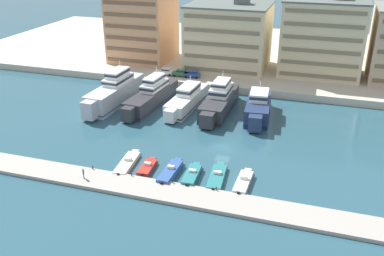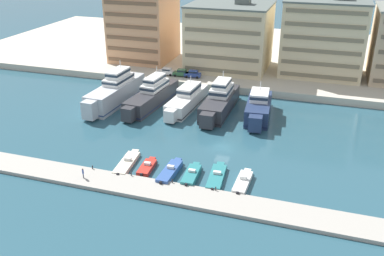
% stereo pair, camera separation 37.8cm
% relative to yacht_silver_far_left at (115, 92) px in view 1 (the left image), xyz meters
% --- Properties ---
extents(ground_plane, '(400.00, 400.00, 0.00)m').
position_rel_yacht_silver_far_left_xyz_m(ground_plane, '(27.79, -13.49, -2.74)').
color(ground_plane, '#285160').
extents(quay_promenade, '(180.00, 70.00, 1.69)m').
position_rel_yacht_silver_far_left_xyz_m(quay_promenade, '(27.79, 48.90, -1.90)').
color(quay_promenade, beige).
rests_on(quay_promenade, ground).
extents(pier_dock, '(120.00, 5.10, 0.56)m').
position_rel_yacht_silver_far_left_xyz_m(pier_dock, '(27.79, -30.63, -2.46)').
color(pier_dock, '#A8A399').
rests_on(pier_dock, ground).
extents(yacht_silver_far_left, '(5.70, 22.20, 9.08)m').
position_rel_yacht_silver_far_left_xyz_m(yacht_silver_far_left, '(0.00, 0.00, 0.00)').
color(yacht_silver_far_left, silver).
rests_on(yacht_silver_far_left, ground).
extents(yacht_charcoal_left, '(5.90, 21.53, 8.07)m').
position_rel_yacht_silver_far_left_xyz_m(yacht_charcoal_left, '(8.13, 1.34, -0.46)').
color(yacht_charcoal_left, '#333338').
rests_on(yacht_charcoal_left, ground).
extents(yacht_white_mid_left, '(5.05, 18.80, 6.51)m').
position_rel_yacht_silver_far_left_xyz_m(yacht_white_mid_left, '(15.84, 2.24, -0.87)').
color(yacht_white_mid_left, white).
rests_on(yacht_white_mid_left, ground).
extents(yacht_charcoal_center_left, '(4.93, 20.08, 8.17)m').
position_rel_yacht_silver_far_left_xyz_m(yacht_charcoal_center_left, '(23.06, 2.55, -0.42)').
color(yacht_charcoal_center_left, '#333338').
rests_on(yacht_charcoal_center_left, ground).
extents(yacht_navy_center, '(5.91, 16.65, 6.99)m').
position_rel_yacht_silver_far_left_xyz_m(yacht_navy_center, '(31.46, 1.74, -0.63)').
color(yacht_navy_center, navy).
rests_on(yacht_navy_center, ground).
extents(motorboat_cream_far_left, '(2.83, 8.70, 1.18)m').
position_rel_yacht_silver_far_left_xyz_m(motorboat_cream_far_left, '(14.48, -24.58, -2.38)').
color(motorboat_cream_far_left, beige).
rests_on(motorboat_cream_far_left, ground).
extents(motorboat_red_left, '(2.26, 5.96, 1.18)m').
position_rel_yacht_silver_far_left_xyz_m(motorboat_red_left, '(18.18, -24.90, -2.35)').
color(motorboat_red_left, red).
rests_on(motorboat_red_left, ground).
extents(motorboat_blue_mid_left, '(2.04, 8.01, 1.46)m').
position_rel_yacht_silver_far_left_xyz_m(motorboat_blue_mid_left, '(22.28, -25.37, -2.22)').
color(motorboat_blue_mid_left, '#33569E').
rests_on(motorboat_blue_mid_left, ground).
extents(motorboat_teal_center_left, '(2.31, 7.02, 1.32)m').
position_rel_yacht_silver_far_left_xyz_m(motorboat_teal_center_left, '(25.78, -25.18, -2.26)').
color(motorboat_teal_center_left, teal).
rests_on(motorboat_teal_center_left, ground).
extents(motorboat_teal_center, '(2.87, 8.52, 1.13)m').
position_rel_yacht_silver_far_left_xyz_m(motorboat_teal_center, '(29.58, -24.30, -2.37)').
color(motorboat_teal_center, teal).
rests_on(motorboat_teal_center, ground).
extents(motorboat_white_center_right, '(2.03, 7.39, 1.40)m').
position_rel_yacht_silver_far_left_xyz_m(motorboat_white_center_right, '(33.77, -24.74, -2.29)').
color(motorboat_white_center_right, white).
rests_on(motorboat_white_center_right, ground).
extents(car_white_far_left, '(4.14, 2.01, 1.80)m').
position_rel_yacht_silver_far_left_xyz_m(car_white_far_left, '(5.19, 17.84, -0.08)').
color(car_white_far_left, white).
rests_on(car_white_far_left, quay_promenade).
extents(car_green_left, '(4.18, 2.07, 1.80)m').
position_rel_yacht_silver_far_left_xyz_m(car_green_left, '(9.14, 17.89, -0.08)').
color(car_green_left, '#2D6642').
rests_on(car_green_left, quay_promenade).
extents(car_blue_mid_left, '(4.23, 2.19, 1.80)m').
position_rel_yacht_silver_far_left_xyz_m(car_blue_mid_left, '(12.18, 17.91, -0.08)').
color(car_blue_mid_left, '#28428E').
rests_on(car_blue_mid_left, quay_promenade).
extents(apartment_block_far_left, '(16.15, 16.40, 20.48)m').
position_rel_yacht_silver_far_left_xyz_m(apartment_block_far_left, '(-6.18, 30.33, 8.24)').
color(apartment_block_far_left, tan).
rests_on(apartment_block_far_left, quay_promenade).
extents(apartment_block_left, '(20.64, 18.04, 18.69)m').
position_rel_yacht_silver_far_left_xyz_m(apartment_block_left, '(18.68, 29.24, 7.33)').
color(apartment_block_left, beige).
rests_on(apartment_block_left, quay_promenade).
extents(apartment_block_mid_left, '(19.91, 14.48, 20.57)m').
position_rel_yacht_silver_far_left_xyz_m(apartment_block_mid_left, '(42.01, 30.58, 8.28)').
color(apartment_block_mid_left, beige).
rests_on(apartment_block_mid_left, quay_promenade).
extents(pedestrian_near_edge, '(0.45, 0.54, 1.68)m').
position_rel_yacht_silver_far_left_xyz_m(pedestrian_near_edge, '(10.37, -31.20, -1.19)').
color(pedestrian_near_edge, '#282D3D').
rests_on(pedestrian_near_edge, pier_dock).
extents(bollard_west, '(0.20, 0.20, 0.61)m').
position_rel_yacht_silver_far_left_xyz_m(bollard_west, '(10.27, -28.32, -1.86)').
color(bollard_west, '#2D2D33').
rests_on(bollard_west, pier_dock).
extents(bollard_west_mid, '(0.20, 0.20, 0.61)m').
position_rel_yacht_silver_far_left_xyz_m(bollard_west_mid, '(17.01, -28.32, -1.86)').
color(bollard_west_mid, '#2D2D33').
rests_on(bollard_west_mid, pier_dock).
extents(bollard_east_mid, '(0.20, 0.20, 0.61)m').
position_rel_yacht_silver_far_left_xyz_m(bollard_east_mid, '(23.74, -28.32, -1.86)').
color(bollard_east_mid, '#2D2D33').
rests_on(bollard_east_mid, pier_dock).
extents(bollard_east, '(0.20, 0.20, 0.61)m').
position_rel_yacht_silver_far_left_xyz_m(bollard_east, '(30.47, -28.32, -1.86)').
color(bollard_east, '#2D2D33').
rests_on(bollard_east, pier_dock).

